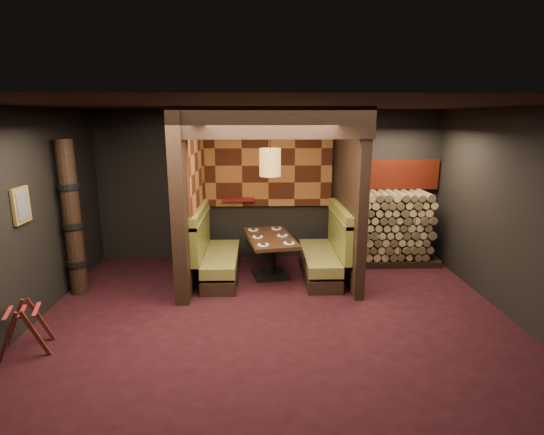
{
  "coord_description": "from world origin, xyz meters",
  "views": [
    {
      "loc": [
        -0.2,
        -5.25,
        2.72
      ],
      "look_at": [
        0.0,
        1.3,
        1.15
      ],
      "focal_mm": 28.0,
      "sensor_mm": 36.0,
      "label": 1
    }
  ],
  "objects_px": {
    "booth_bench_right": "(325,255)",
    "totem_column": "(72,220)",
    "firewood_stack": "(392,228)",
    "dining_table": "(270,250)",
    "booth_bench_left": "(215,256)",
    "pendant_lamp": "(270,162)",
    "luggage_rack": "(25,327)"
  },
  "relations": [
    {
      "from": "totem_column",
      "to": "firewood_stack",
      "type": "distance_m",
      "value": 5.5
    },
    {
      "from": "booth_bench_left",
      "to": "booth_bench_right",
      "type": "bearing_deg",
      "value": 0.0
    },
    {
      "from": "luggage_rack",
      "to": "totem_column",
      "type": "distance_m",
      "value": 1.93
    },
    {
      "from": "dining_table",
      "to": "luggage_rack",
      "type": "bearing_deg",
      "value": -141.65
    },
    {
      "from": "booth_bench_left",
      "to": "pendant_lamp",
      "type": "xyz_separation_m",
      "value": [
        0.94,
        0.01,
        1.59
      ]
    },
    {
      "from": "booth_bench_left",
      "to": "luggage_rack",
      "type": "height_order",
      "value": "booth_bench_left"
    },
    {
      "from": "booth_bench_left",
      "to": "firewood_stack",
      "type": "distance_m",
      "value": 3.33
    },
    {
      "from": "dining_table",
      "to": "luggage_rack",
      "type": "distance_m",
      "value": 3.77
    },
    {
      "from": "pendant_lamp",
      "to": "luggage_rack",
      "type": "distance_m",
      "value": 4.09
    },
    {
      "from": "booth_bench_right",
      "to": "totem_column",
      "type": "distance_m",
      "value": 4.1
    },
    {
      "from": "totem_column",
      "to": "dining_table",
      "type": "bearing_deg",
      "value": 11.42
    },
    {
      "from": "booth_bench_right",
      "to": "firewood_stack",
      "type": "distance_m",
      "value": 1.55
    },
    {
      "from": "dining_table",
      "to": "totem_column",
      "type": "distance_m",
      "value": 3.17
    },
    {
      "from": "pendant_lamp",
      "to": "luggage_rack",
      "type": "height_order",
      "value": "pendant_lamp"
    },
    {
      "from": "dining_table",
      "to": "totem_column",
      "type": "relative_size",
      "value": 0.61
    },
    {
      "from": "booth_bench_right",
      "to": "totem_column",
      "type": "xyz_separation_m",
      "value": [
        -3.98,
        -0.55,
        0.79
      ]
    },
    {
      "from": "luggage_rack",
      "to": "firewood_stack",
      "type": "height_order",
      "value": "firewood_stack"
    },
    {
      "from": "pendant_lamp",
      "to": "firewood_stack",
      "type": "distance_m",
      "value": 2.74
    },
    {
      "from": "booth_bench_right",
      "to": "dining_table",
      "type": "relative_size",
      "value": 1.09
    },
    {
      "from": "totem_column",
      "to": "firewood_stack",
      "type": "bearing_deg",
      "value": 13.19
    },
    {
      "from": "booth_bench_left",
      "to": "dining_table",
      "type": "height_order",
      "value": "booth_bench_left"
    },
    {
      "from": "pendant_lamp",
      "to": "firewood_stack",
      "type": "height_order",
      "value": "pendant_lamp"
    },
    {
      "from": "booth_bench_right",
      "to": "luggage_rack",
      "type": "bearing_deg",
      "value": -149.79
    },
    {
      "from": "booth_bench_left",
      "to": "totem_column",
      "type": "xyz_separation_m",
      "value": [
        -2.09,
        -0.55,
        0.79
      ]
    },
    {
      "from": "booth_bench_right",
      "to": "firewood_stack",
      "type": "bearing_deg",
      "value": 27.35
    },
    {
      "from": "firewood_stack",
      "to": "booth_bench_right",
      "type": "bearing_deg",
      "value": -152.65
    },
    {
      "from": "booth_bench_left",
      "to": "luggage_rack",
      "type": "relative_size",
      "value": 2.36
    },
    {
      "from": "booth_bench_right",
      "to": "pendant_lamp",
      "type": "height_order",
      "value": "pendant_lamp"
    },
    {
      "from": "luggage_rack",
      "to": "dining_table",
      "type": "bearing_deg",
      "value": 38.35
    },
    {
      "from": "luggage_rack",
      "to": "firewood_stack",
      "type": "xyz_separation_m",
      "value": [
        5.25,
        2.97,
        0.37
      ]
    },
    {
      "from": "booth_bench_right",
      "to": "dining_table",
      "type": "bearing_deg",
      "value": 176.28
    },
    {
      "from": "booth_bench_right",
      "to": "totem_column",
      "type": "relative_size",
      "value": 0.67
    }
  ]
}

